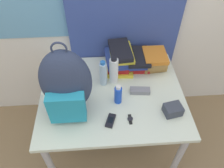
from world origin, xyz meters
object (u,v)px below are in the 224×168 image
Objects in this scene: book_stack_right at (154,60)px; cell_phone at (111,121)px; backpack at (66,84)px; book_stack_center at (137,60)px; water_bottle at (103,74)px; sunglasses_case at (140,91)px; camera_pouch at (173,110)px; book_stack_left at (120,58)px; wristwatch at (130,119)px; sports_bottle at (114,70)px; sunscreen_bottle at (118,95)px.

cell_phone is at bearing -126.46° from book_stack_right.
book_stack_center is at bearing 37.07° from backpack.
water_bottle is 1.44× the size of sunglasses_case.
backpack is 0.74m from camera_pouch.
book_stack_left is 1.20× the size of book_stack_right.
backpack reaches higher than camera_pouch.
book_stack_right is 0.50m from camera_pouch.
backpack is 0.36m from water_bottle.
cell_phone is (-0.40, -0.54, -0.06)m from book_stack_right.
backpack reaches higher than wristwatch.
book_stack_right is 0.47m from water_bottle.
sunscreen_bottle is (0.02, -0.21, -0.04)m from sports_bottle.
wristwatch is (0.17, -0.36, -0.10)m from water_bottle.
sports_bottle reaches higher than book_stack_right.
book_stack_right reaches higher than wristwatch.
sunscreen_bottle is at bearing -117.56° from book_stack_center.
book_stack_right is (0.29, -0.00, -0.03)m from book_stack_left.
book_stack_right reaches higher than book_stack_center.
backpack is at bearing -137.17° from water_bottle.
sunglasses_case is at bearing -93.70° from book_stack_center.
book_stack_left is 0.60m from camera_pouch.
book_stack_left is 0.29m from book_stack_right.
book_stack_center is 2.00× the size of camera_pouch.
sunglasses_case is (-0.16, -0.29, -0.05)m from book_stack_right.
sports_bottle is 0.52m from camera_pouch.
backpack is 2.51× the size of water_bottle.
water_bottle is 0.31m from sunglasses_case.
sunglasses_case is 0.28m from camera_pouch.
backpack is at bearing -168.08° from sunglasses_case.
book_stack_right is at bearing -0.15° from book_stack_left.
sports_bottle is at bearing 36.79° from backpack.
sports_bottle is 0.25m from sunglasses_case.
sports_bottle is at bearing 94.08° from sunscreen_bottle.
book_stack_center reaches higher than camera_pouch.
sports_bottle is (0.08, 0.02, 0.01)m from water_bottle.
book_stack_left reaches higher than book_stack_right.
cell_phone is 0.34m from sunglasses_case.
book_stack_left is at bearing 51.40° from water_bottle.
book_stack_left is 1.22× the size of sports_bottle.
book_stack_center is at bearing 31.49° from water_bottle.
book_stack_left reaches higher than sunscreen_bottle.
water_bottle is at bearing -148.51° from book_stack_center.
sunglasses_case is 1.92× the size of wristwatch.
book_stack_left is 0.23m from water_bottle.
sunscreen_bottle is (0.34, 0.03, -0.16)m from backpack.
book_stack_right reaches higher than sunglasses_case.
book_stack_left is 3.66× the size of wristwatch.
sunscreen_bottle is (0.10, -0.19, -0.03)m from water_bottle.
book_stack_left is at bearing -179.87° from book_stack_center.
sports_bottle is 0.40m from cell_phone.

